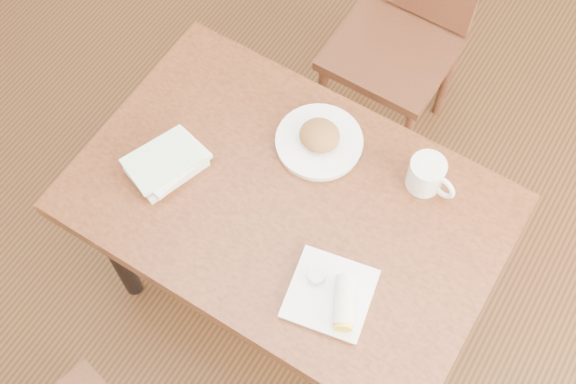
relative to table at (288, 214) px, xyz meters
The scene contains 7 objects.
ground 0.67m from the table, ahead, with size 4.00×5.00×0.01m, color #472814.
table is the anchor object (origin of this frame).
chair_far 0.93m from the table, 94.58° to the left, with size 0.42×0.42×0.95m.
plate_scone 0.23m from the table, 95.73° to the left, with size 0.25×0.25×0.08m.
coffee_mug 0.41m from the table, 39.64° to the left, with size 0.15×0.10×0.10m.
plate_burrito 0.33m from the table, 35.71° to the right, with size 0.25×0.25×0.07m.
book_stack 0.38m from the table, 164.98° to the right, with size 0.21×0.24×0.05m.
Camera 1 is at (0.48, -0.77, 2.54)m, focal length 45.00 mm.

